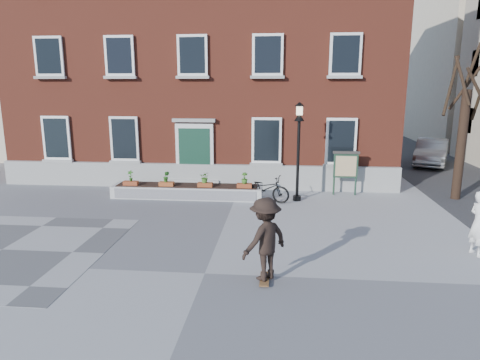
# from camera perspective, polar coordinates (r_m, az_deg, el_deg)

# --- Properties ---
(ground) EXTENTS (100.00, 100.00, 0.00)m
(ground) POSITION_cam_1_polar(r_m,az_deg,el_deg) (10.88, -4.72, -12.32)
(ground) COLOR gray
(ground) RESTS_ON ground
(checker_patch) EXTENTS (6.00, 6.00, 0.01)m
(checker_patch) POSITION_cam_1_polar(r_m,az_deg,el_deg) (14.01, -29.15, -8.11)
(checker_patch) COLOR #515153
(checker_patch) RESTS_ON ground
(distant_building) EXTENTS (10.00, 12.00, 13.00)m
(distant_building) POSITION_cam_1_polar(r_m,az_deg,el_deg) (35.75, -29.20, 14.12)
(distant_building) COLOR beige
(distant_building) RESTS_ON ground
(bicycle) EXTENTS (2.17, 1.29, 1.08)m
(bicycle) POSITION_cam_1_polar(r_m,az_deg,el_deg) (17.04, 3.30, -1.14)
(bicycle) COLOR black
(bicycle) RESTS_ON ground
(parked_car) EXTENTS (3.22, 4.90, 1.53)m
(parked_car) POSITION_cam_1_polar(r_m,az_deg,el_deg) (27.25, 24.17, 3.43)
(parked_car) COLOR #B1B3B6
(parked_car) RESTS_ON ground
(bystander) EXTENTS (0.60, 0.75, 1.81)m
(bystander) POSITION_cam_1_polar(r_m,az_deg,el_deg) (13.34, 29.28, -5.04)
(bystander) COLOR white
(bystander) RESTS_ON ground
(brick_building) EXTENTS (18.40, 10.85, 12.60)m
(brick_building) POSITION_cam_1_polar(r_m,az_deg,el_deg) (24.05, -3.86, 16.67)
(brick_building) COLOR maroon
(brick_building) RESTS_ON ground
(planter_assembly) EXTENTS (6.20, 1.12, 1.15)m
(planter_assembly) POSITION_cam_1_polar(r_m,az_deg,el_deg) (17.82, -7.02, -1.37)
(planter_assembly) COLOR silver
(planter_assembly) RESTS_ON ground
(bare_tree) EXTENTS (1.83, 1.83, 6.16)m
(bare_tree) POSITION_cam_1_polar(r_m,az_deg,el_deg) (19.21, 27.58, 5.84)
(bare_tree) COLOR black
(bare_tree) RESTS_ON ground
(lamp_post) EXTENTS (0.40, 0.40, 3.93)m
(lamp_post) POSITION_cam_1_polar(r_m,az_deg,el_deg) (16.97, 7.83, 5.58)
(lamp_post) COLOR black
(lamp_post) RESTS_ON ground
(notice_board) EXTENTS (1.10, 0.16, 1.87)m
(notice_board) POSITION_cam_1_polar(r_m,az_deg,el_deg) (18.45, 13.91, 1.87)
(notice_board) COLOR #1A3522
(notice_board) RESTS_ON ground
(skateboarder) EXTENTS (1.42, 1.42, 2.05)m
(skateboarder) POSITION_cam_1_polar(r_m,az_deg,el_deg) (10.05, 3.36, -7.87)
(skateboarder) COLOR brown
(skateboarder) RESTS_ON ground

